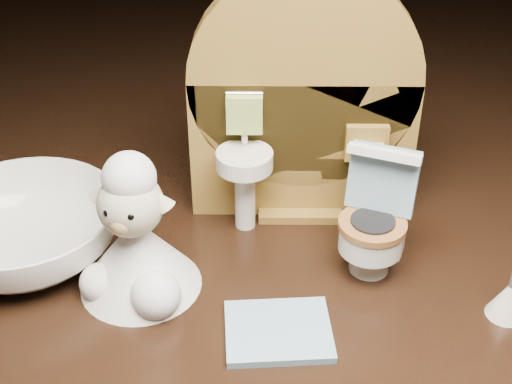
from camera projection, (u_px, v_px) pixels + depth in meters
backdrop_panel at (302, 113)px, 0.40m from camera, size 0.13×0.05×0.15m
toy_toilet at (376, 224)px, 0.38m from camera, size 0.04×0.05×0.07m
bath_mat at (278, 331)px, 0.35m from camera, size 0.05×0.05×0.00m
toilet_brush at (509, 296)px, 0.36m from camera, size 0.02×0.02×0.05m
plush_lamb at (136, 244)px, 0.36m from camera, size 0.06×0.07×0.08m
ceramic_bowl at (25, 232)px, 0.39m from camera, size 0.11×0.11×0.03m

